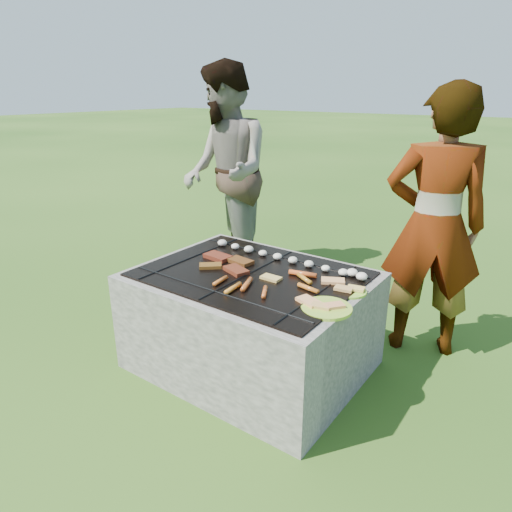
{
  "coord_description": "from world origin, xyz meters",
  "views": [
    {
      "loc": [
        1.44,
        -1.95,
        1.61
      ],
      "look_at": [
        0.0,
        0.05,
        0.7
      ],
      "focal_mm": 32.0,
      "sensor_mm": 36.0,
      "label": 1
    }
  ],
  "objects": [
    {
      "name": "plate_far",
      "position": [
        0.56,
        0.11,
        0.61
      ],
      "size": [
        0.24,
        0.24,
        0.03
      ],
      "color": "yellow",
      "rests_on": "fire_pit"
    },
    {
      "name": "pork_slabs",
      "position": [
        -0.2,
        0.03,
        0.62
      ],
      "size": [
        0.41,
        0.28,
        0.03
      ],
      "color": "maroon",
      "rests_on": "fire_pit"
    },
    {
      "name": "mushrooms",
      "position": [
        0.11,
        0.28,
        0.63
      ],
      "size": [
        1.06,
        0.08,
        0.04
      ],
      "color": "beige",
      "rests_on": "fire_pit"
    },
    {
      "name": "bystander",
      "position": [
        -1.08,
        1.09,
        0.92
      ],
      "size": [
        1.13,
        1.1,
        1.84
      ],
      "primitive_type": "imported",
      "rotation": [
        0.0,
        0.0,
        -0.68
      ],
      "color": "gray",
      "rests_on": "ground"
    },
    {
      "name": "sausages",
      "position": [
        0.2,
        -0.07,
        0.63
      ],
      "size": [
        0.53,
        0.48,
        0.03
      ],
      "color": "orange",
      "rests_on": "fire_pit"
    },
    {
      "name": "fire_pit",
      "position": [
        0.0,
        0.0,
        0.28
      ],
      "size": [
        1.3,
        1.0,
        0.62
      ],
      "color": "#A39C91",
      "rests_on": "ground"
    },
    {
      "name": "cook",
      "position": [
        0.77,
        0.82,
        0.83
      ],
      "size": [
        0.71,
        0.6,
        1.66
      ],
      "primitive_type": "imported",
      "rotation": [
        0.0,
        0.0,
        3.55
      ],
      "color": "gray",
      "rests_on": "ground"
    },
    {
      "name": "lawn",
      "position": [
        0.0,
        0.0,
        0.0
      ],
      "size": [
        60.0,
        60.0,
        0.0
      ],
      "primitive_type": "plane",
      "color": "#204711",
      "rests_on": "ground"
    },
    {
      "name": "bread_on_grate",
      "position": [
        0.38,
        -0.0,
        0.62
      ],
      "size": [
        0.45,
        0.42,
        0.02
      ],
      "color": "#DECB71",
      "rests_on": "fire_pit"
    },
    {
      "name": "plate_near",
      "position": [
        0.56,
        -0.14,
        0.61
      ],
      "size": [
        0.32,
        0.32,
        0.03
      ],
      "color": "gold",
      "rests_on": "fire_pit"
    }
  ]
}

